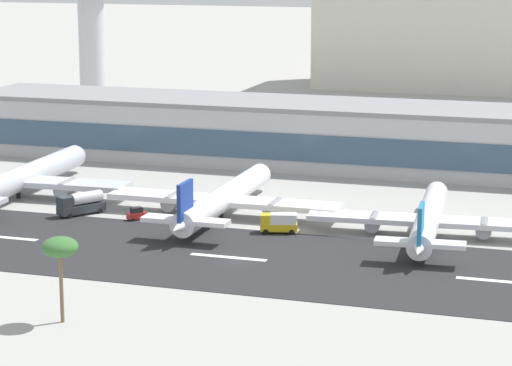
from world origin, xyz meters
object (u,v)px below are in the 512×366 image
Objects in this scene: terminal_building at (294,132)px; distant_hotel_block at (471,20)px; control_tower at (91,32)px; service_baggage_tug_0 at (137,214)px; service_fuel_truck_2 at (81,203)px; airliner_navy_tail_gate_1 at (222,200)px; palm_tree_0 at (60,249)px; airliner_blue_tail_gate_2 at (428,220)px; airliner_black_tail_gate_0 at (18,180)px; service_box_truck_1 at (279,222)px.

terminal_building is 1.49× the size of distant_hotel_block.
service_baggage_tug_0 is at bearing -60.14° from control_tower.
distant_hotel_block is 202.94m from service_fuel_truck_2.
palm_tree_0 is (-1.06, -56.54, 6.32)m from airliner_navy_tail_gate_1.
service_fuel_truck_2 is at bearing 88.20° from airliner_blue_tail_gate_2.
airliner_blue_tail_gate_2 is at bearing -95.82° from airliner_black_tail_gate_0.
service_fuel_truck_2 is (-10.69, 0.51, 0.98)m from service_baggage_tug_0.
palm_tree_0 is at bearing -147.84° from airliner_black_tail_gate_0.
control_tower is 107.29m from airliner_navy_tail_gate_1.
terminal_building is 3.35× the size of airliner_blue_tail_gate_2.
control_tower is at bearing -127.62° from distant_hotel_block.
distant_hotel_block reaches higher than service_box_truck_1.
airliner_navy_tail_gate_1 is (40.92, -2.91, -0.28)m from airliner_black_tail_gate_0.
distant_hotel_block is 15.26× the size of service_box_truck_1.
terminal_building is 73.14m from control_tower.
control_tower is at bearing 37.70° from airliner_navy_tail_gate_1.
palm_tree_0 reaches higher than service_fuel_truck_2.
service_fuel_truck_2 is (-43.27, -197.22, -20.42)m from distant_hotel_block.
airliner_navy_tail_gate_1 is (-19.30, -191.74, -19.33)m from distant_hotel_block.
service_baggage_tug_0 is 0.41× the size of service_fuel_truck_2.
control_tower is at bearing -122.52° from service_fuel_truck_2.
airliner_blue_tail_gate_2 is at bearing -55.09° from terminal_building.
control_tower is at bearing -109.57° from service_baggage_tug_0.
service_box_truck_1 is at bearing 96.07° from airliner_blue_tail_gate_2.
control_tower is 3.74× the size of palm_tree_0.
airliner_black_tail_gate_0 reaches higher than service_fuel_truck_2.
service_baggage_tug_0 is (-13.28, -5.99, -2.07)m from airliner_navy_tail_gate_1.
palm_tree_0 is (12.22, -50.55, 8.40)m from service_baggage_tug_0.
airliner_navy_tail_gate_1 is 14.71m from service_baggage_tug_0.
distant_hotel_block reaches higher than airliner_black_tail_gate_0.
service_baggage_tug_0 is 52.68m from palm_tree_0.
service_box_truck_1 is at bearing -119.79° from airliner_navy_tail_gate_1.
terminal_building is at bearing 90.13° from palm_tree_0.
service_baggage_tug_0 is at bearing 120.20° from service_fuel_truck_2.
airliner_navy_tail_gate_1 is 5.49× the size of service_fuel_truck_2.
service_baggage_tug_0 is (-49.20, -3.35, -1.85)m from airliner_blue_tail_gate_2.
airliner_navy_tail_gate_1 reaches higher than service_baggage_tug_0.
airliner_navy_tail_gate_1 is at bearing -88.53° from terminal_building.
service_box_truck_1 is (13.65, -57.73, -4.93)m from terminal_building.
airliner_blue_tail_gate_2 is 65.69m from palm_tree_0.
service_baggage_tug_0 is at bearing 89.38° from airliner_blue_tail_gate_2.
terminal_building is at bearing -27.18° from control_tower.
airliner_black_tail_gate_0 is 41.02m from airliner_navy_tail_gate_1.
terminal_building reaches higher than palm_tree_0.
distant_hotel_block is 193.67m from airliner_navy_tail_gate_1.
airliner_black_tail_gate_0 reaches higher than airliner_blue_tail_gate_2.
airliner_blue_tail_gate_2 is 6.79× the size of service_box_truck_1.
service_fuel_truck_2 is at bearing -52.17° from service_baggage_tug_0.
service_box_truck_1 is at bearing -76.70° from terminal_building.
distant_hotel_block is at bearing -159.44° from service_fuel_truck_2.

